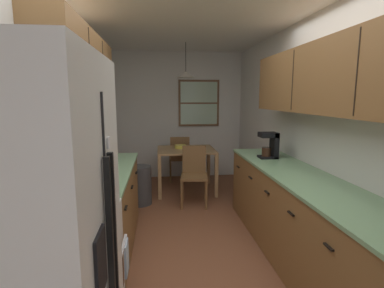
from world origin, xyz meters
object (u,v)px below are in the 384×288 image
at_px(microwave_over_range, 36,91).
at_px(dining_chair_near, 194,172).
at_px(coffee_maker, 270,145).
at_px(table_serving_bowl, 180,147).
at_px(dining_table, 186,155).
at_px(dining_chair_far, 180,156).
at_px(trash_bin, 140,185).
at_px(stove_range, 70,278).
at_px(storage_canister, 83,180).
at_px(refrigerator, 20,287).

distance_m(microwave_over_range, dining_chair_near, 3.07).
distance_m(coffee_maker, table_serving_bowl, 1.93).
xyz_separation_m(dining_table, table_serving_bowl, (-0.09, 0.09, 0.14)).
xyz_separation_m(dining_chair_far, trash_bin, (-0.70, -1.18, -0.20)).
relative_size(microwave_over_range, table_serving_bowl, 3.05).
bearing_deg(dining_table, stove_range, -108.62).
bearing_deg(table_serving_bowl, dining_chair_near, -77.30).
distance_m(dining_chair_far, table_serving_bowl, 0.62).
height_order(dining_table, coffee_maker, coffee_maker).
bearing_deg(table_serving_bowl, coffee_maker, -58.05).
height_order(microwave_over_range, dining_chair_far, microwave_over_range).
bearing_deg(table_serving_bowl, dining_table, -42.43).
xyz_separation_m(dining_table, coffee_maker, (0.92, -1.54, 0.42)).
distance_m(dining_table, table_serving_bowl, 0.19).
distance_m(microwave_over_range, trash_bin, 2.98).
relative_size(stove_range, storage_canister, 5.26).
distance_m(dining_chair_far, trash_bin, 1.39).
xyz_separation_m(stove_range, table_serving_bowl, (0.97, 3.25, 0.32)).
distance_m(dining_chair_near, storage_canister, 2.39).
distance_m(trash_bin, table_serving_bowl, 1.05).
relative_size(stove_range, coffee_maker, 3.40).
relative_size(refrigerator, storage_canister, 8.71).
xyz_separation_m(refrigerator, stove_range, (-0.04, 0.73, -0.44)).
distance_m(stove_range, coffee_maker, 2.63).
xyz_separation_m(stove_range, dining_chair_near, (1.13, 2.53, 0.03)).
bearing_deg(microwave_over_range, dining_chair_near, 63.81).
height_order(dining_chair_near, storage_canister, storage_canister).
height_order(storage_canister, coffee_maker, coffee_maker).
relative_size(microwave_over_range, trash_bin, 1.02).
relative_size(dining_table, storage_canister, 4.71).
xyz_separation_m(stove_range, coffee_maker, (1.98, 1.62, 0.60)).
height_order(refrigerator, dining_chair_far, refrigerator).
relative_size(stove_range, trash_bin, 1.83).
bearing_deg(stove_range, dining_chair_near, 65.92).
distance_m(microwave_over_range, coffee_maker, 2.73).
distance_m(microwave_over_range, table_serving_bowl, 3.54).
xyz_separation_m(dining_table, dining_chair_far, (-0.07, 0.63, -0.15)).
distance_m(microwave_over_range, dining_table, 3.53).
bearing_deg(dining_table, coffee_maker, -59.15).
distance_m(stove_range, dining_chair_far, 3.92).
bearing_deg(stove_range, trash_bin, 83.55).
bearing_deg(dining_chair_near, coffee_maker, -46.87).
bearing_deg(dining_table, dining_chair_far, 96.37).
height_order(dining_table, trash_bin, dining_table).
distance_m(microwave_over_range, dining_chair_far, 4.13).
distance_m(refrigerator, storage_canister, 1.22).
xyz_separation_m(microwave_over_range, trash_bin, (0.41, 2.61, -1.39)).
bearing_deg(table_serving_bowl, trash_bin, -136.50).
bearing_deg(stove_range, dining_chair_far, 75.29).
bearing_deg(storage_canister, table_serving_bowl, 70.49).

